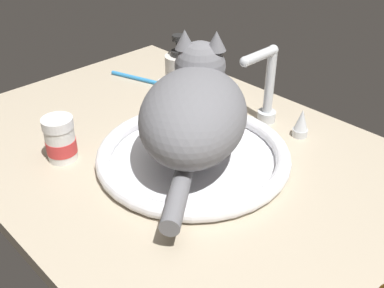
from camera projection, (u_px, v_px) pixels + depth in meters
The scene contains 7 objects.
countertop at pixel (205, 174), 86.28cm from camera, with size 114.27×68.87×3.00cm, color #B7A88E.
sink_basin at pixel (192, 156), 86.53cm from camera, with size 37.05×37.05×2.92cm.
faucet at pixel (266, 94), 96.28cm from camera, with size 20.87×11.82×17.51cm.
cat at pixel (193, 108), 83.04cm from camera, with size 33.12×36.95×19.07cm.
pill_bottle at pixel (60, 140), 86.00cm from camera, with size 5.88×5.88×8.81cm.
soap_pump_bottle at pixel (179, 78), 104.23cm from camera, with size 6.32×6.32×16.59cm.
toothbrush at pixel (141, 79), 117.79cm from camera, with size 16.81×6.22×1.70cm.
Camera 1 is at (48.23, -50.14, 52.91)cm, focal length 42.52 mm.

